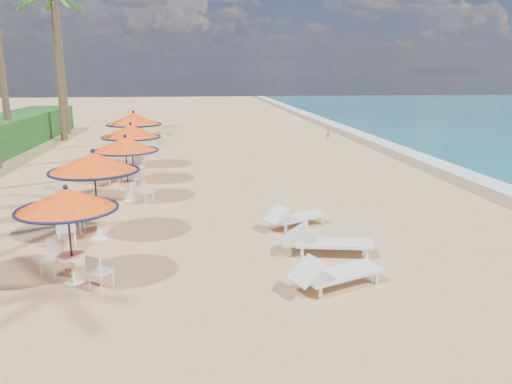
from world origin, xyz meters
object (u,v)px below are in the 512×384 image
station_2 (127,150)px  station_4 (134,124)px  lounger_mid (324,241)px  station_3 (131,137)px  lounger_near (333,273)px  station_0 (68,209)px  lounger_far (294,217)px  station_1 (91,171)px

station_2 → station_4: (-0.48, 6.39, 0.25)m
station_4 → lounger_mid: 13.84m
station_3 → lounger_near: (5.32, -10.91, -1.52)m
station_2 → station_3: (-0.22, 2.96, 0.09)m
station_0 → lounger_far: station_0 is taller
station_4 → lounger_mid: size_ratio=1.16×
station_4 → lounger_mid: (5.89, -12.41, -1.66)m
station_3 → lounger_near: station_3 is taller
station_4 → lounger_near: size_ratio=1.21×
station_1 → station_3: station_1 is taller
station_0 → station_2: bearing=87.3°
station_4 → lounger_near: bearing=-68.8°
station_0 → station_4: bearing=90.6°
station_4 → lounger_mid: bearing=-64.6°
lounger_mid → lounger_near: bearing=-88.0°
lounger_mid → lounger_far: size_ratio=1.13×
station_0 → lounger_near: station_0 is taller
station_2 → lounger_far: size_ratio=1.15×
station_1 → station_2: bearing=84.2°
station_0 → station_2: station_2 is taller
station_0 → station_3: size_ratio=0.89×
station_0 → station_4: 13.42m
lounger_near → station_4: bearing=88.9°
station_1 → lounger_far: (5.51, 0.30, -1.55)m
station_4 → lounger_far: station_4 is taller
station_0 → lounger_far: size_ratio=1.07×
station_3 → station_1: bearing=-91.5°
station_0 → station_3: station_3 is taller
station_2 → station_4: station_4 is taller
station_1 → lounger_near: bearing=-35.3°
station_3 → station_4: station_4 is taller
station_3 → lounger_far: size_ratio=1.20×
station_0 → station_3: 9.98m
lounger_near → lounger_far: (-0.00, 4.20, -0.02)m
station_2 → lounger_near: station_2 is taller
station_2 → station_3: 2.97m
station_0 → lounger_far: 6.47m
station_0 → station_3: (0.10, 9.98, 0.21)m
station_0 → station_2: size_ratio=0.93×
station_4 → lounger_mid: station_4 is taller
station_1 → lounger_mid: size_ratio=1.07×
station_2 → station_0: bearing=-92.7°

